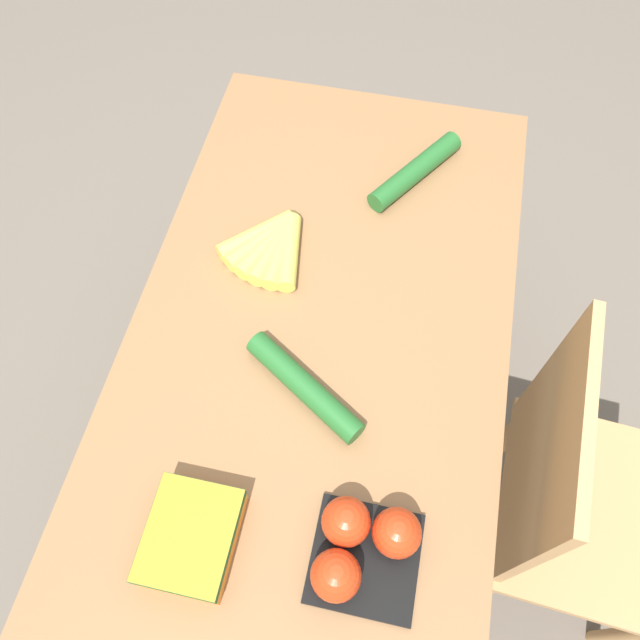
% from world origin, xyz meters
% --- Properties ---
extents(ground_plane, '(12.00, 12.00, 0.00)m').
position_xyz_m(ground_plane, '(0.00, 0.00, 0.00)').
color(ground_plane, '#665B51').
extents(dining_table, '(1.30, 0.71, 0.75)m').
position_xyz_m(dining_table, '(0.00, 0.00, 0.63)').
color(dining_table, olive).
rests_on(dining_table, ground_plane).
extents(chair, '(0.45, 0.43, 0.92)m').
position_xyz_m(chair, '(0.15, 0.56, 0.48)').
color(chair, tan).
rests_on(chair, ground_plane).
extents(banana_bunch, '(0.19, 0.18, 0.04)m').
position_xyz_m(banana_bunch, '(-0.15, -0.13, 0.77)').
color(banana_bunch, brown).
rests_on(banana_bunch, dining_table).
extents(tomato_pack, '(0.17, 0.17, 0.09)m').
position_xyz_m(tomato_pack, '(0.38, 0.14, 0.79)').
color(tomato_pack, black).
rests_on(tomato_pack, dining_table).
extents(carrot_bag, '(0.17, 0.14, 0.05)m').
position_xyz_m(carrot_bag, '(0.42, -0.12, 0.78)').
color(carrot_bag, orange).
rests_on(carrot_bag, dining_table).
extents(cucumber_near, '(0.18, 0.24, 0.05)m').
position_xyz_m(cucumber_near, '(0.13, 0.00, 0.77)').
color(cucumber_near, '#236028').
rests_on(cucumber_near, dining_table).
extents(cucumber_far, '(0.24, 0.18, 0.05)m').
position_xyz_m(cucumber_far, '(-0.40, 0.12, 0.77)').
color(cucumber_far, '#236028').
rests_on(cucumber_far, dining_table).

